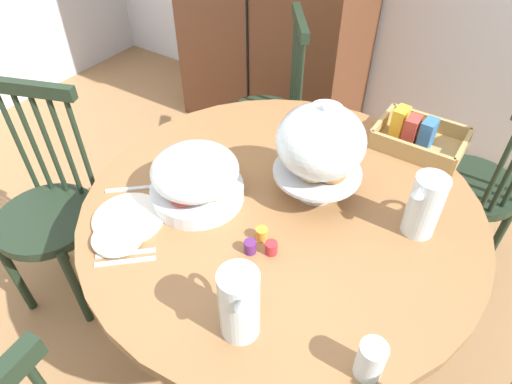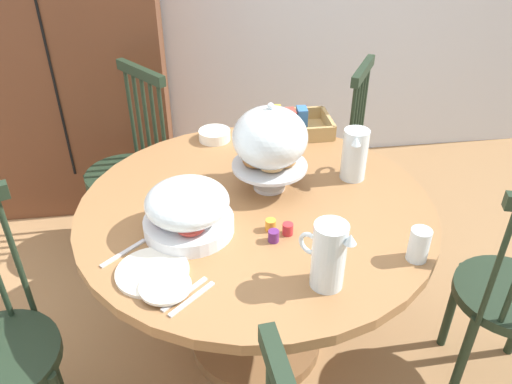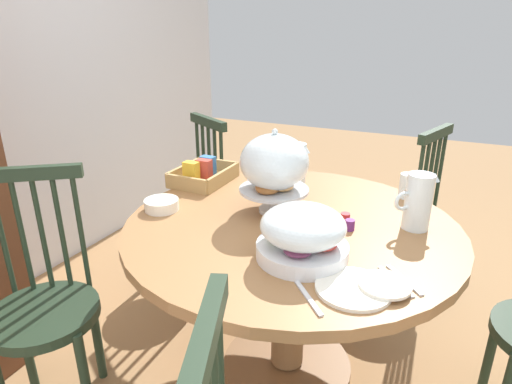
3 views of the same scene
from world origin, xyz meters
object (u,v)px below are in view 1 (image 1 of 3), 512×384
object	(u,v)px
windsor_chair_facing_door	(50,215)
cereal_basket	(417,136)
dining_table	(280,244)
windsor_chair_by_cabinet	(268,118)
cereal_bowl	(326,113)
fruit_platter_covered	(196,178)
china_plate_large	(129,218)
milk_pitcher	(424,208)
drinking_glass	(370,360)
pastry_stand_with_dome	(320,145)
china_plate_small	(118,237)
windsor_chair_near_window	(475,189)
orange_juice_pitcher	(239,306)

from	to	relation	value
windsor_chair_facing_door	cereal_basket	distance (m)	1.46
dining_table	windsor_chair_by_cabinet	bearing A→B (deg)	124.93
cereal_bowl	fruit_platter_covered	bearing A→B (deg)	-101.26
windsor_chair_by_cabinet	china_plate_large	distance (m)	1.15
fruit_platter_covered	milk_pitcher	distance (m)	0.69
fruit_platter_covered	china_plate_large	distance (m)	0.24
cereal_bowl	china_plate_large	bearing A→B (deg)	-106.15
windsor_chair_by_cabinet	cereal_basket	xyz separation A→B (m)	(0.79, -0.23, 0.33)
fruit_platter_covered	windsor_chair_facing_door	bearing A→B (deg)	-163.91
china_plate_large	dining_table	bearing A→B (deg)	42.06
milk_pitcher	drinking_glass	distance (m)	0.50
pastry_stand_with_dome	dining_table	bearing A→B (deg)	-122.71
windsor_chair_by_cabinet	cereal_bowl	size ratio (longest dim) A/B	6.96
cereal_bowl	drinking_glass	size ratio (longest dim) A/B	1.27
china_plate_small	windsor_chair_by_cabinet	bearing A→B (deg)	100.68
milk_pitcher	china_plate_large	bearing A→B (deg)	-149.04
dining_table	pastry_stand_with_dome	xyz separation A→B (m)	(0.06, 0.10, 0.39)
dining_table	china_plate_large	distance (m)	0.52
milk_pitcher	pastry_stand_with_dome	bearing A→B (deg)	-174.92
dining_table	fruit_platter_covered	size ratio (longest dim) A/B	4.28
milk_pitcher	china_plate_small	world-z (taller)	milk_pitcher
cereal_bowl	milk_pitcher	bearing A→B (deg)	-37.77
windsor_chair_near_window	milk_pitcher	distance (m)	0.78
windsor_chair_by_cabinet	windsor_chair_near_window	bearing A→B (deg)	1.48
dining_table	windsor_chair_facing_door	size ratio (longest dim) A/B	1.32
windsor_chair_near_window	china_plate_large	distance (m)	1.44
windsor_chair_by_cabinet	milk_pitcher	xyz separation A→B (m)	(0.94, -0.64, 0.38)
china_plate_small	fruit_platter_covered	bearing A→B (deg)	74.71
dining_table	drinking_glass	bearing A→B (deg)	-39.27
windsor_chair_near_window	cereal_basket	xyz separation A→B (m)	(-0.25, -0.25, 0.33)
windsor_chair_near_window	windsor_chair_by_cabinet	size ratio (longest dim) A/B	1.00
pastry_stand_with_dome	orange_juice_pitcher	xyz separation A→B (m)	(0.08, -0.54, -0.10)
pastry_stand_with_dome	cereal_basket	distance (m)	0.51
dining_table	cereal_basket	distance (m)	0.65
cereal_basket	china_plate_small	xyz separation A→B (m)	(-0.57, -0.95, -0.02)
orange_juice_pitcher	china_plate_large	distance (m)	0.52
windsor_chair_near_window	cereal_bowl	distance (m)	0.74
orange_juice_pitcher	windsor_chair_near_window	bearing A→B (deg)	74.03
windsor_chair_facing_door	fruit_platter_covered	size ratio (longest dim) A/B	3.25
windsor_chair_by_cabinet	windsor_chair_facing_door	size ratio (longest dim) A/B	1.00
dining_table	drinking_glass	world-z (taller)	drinking_glass
cereal_basket	drinking_glass	size ratio (longest dim) A/B	2.87
pastry_stand_with_dome	fruit_platter_covered	size ratio (longest dim) A/B	1.15
windsor_chair_facing_door	orange_juice_pitcher	world-z (taller)	windsor_chair_facing_door
fruit_platter_covered	china_plate_small	size ratio (longest dim) A/B	2.00
orange_juice_pitcher	drinking_glass	xyz separation A→B (m)	(0.31, 0.07, -0.04)
orange_juice_pitcher	cereal_bowl	size ratio (longest dim) A/B	1.52
china_plate_small	drinking_glass	xyz separation A→B (m)	(0.77, 0.03, 0.04)
drinking_glass	cereal_basket	bearing A→B (deg)	102.46
china_plate_small	cereal_bowl	world-z (taller)	cereal_bowl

